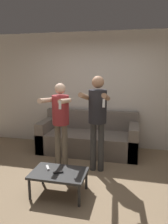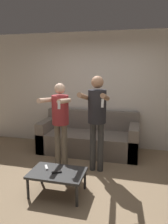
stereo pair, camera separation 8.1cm
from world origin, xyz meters
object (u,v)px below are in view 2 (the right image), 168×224
Objects in this scene: couch at (89,139)px; remote_far at (46,167)px; remote_near at (57,172)px; person_standing_left at (60,116)px; coffee_table at (57,174)px; person_standing_right at (97,113)px.

remote_far is at bearing -99.45° from couch.
remote_near and remote_far have the same top height.
person_standing_left is at bearing 106.47° from remote_near.
coffee_table is (0.27, -0.89, -0.69)m from person_standing_left.
couch is 1.21m from person_standing_left.
couch is 14.91× the size of remote_far.
couch is 1.36× the size of person_standing_left.
coffee_table is at bearing 97.11° from remote_near.
remote_near is (0.27, -0.92, -0.64)m from person_standing_left.
coffee_table is 5.61× the size of remote_far.
remote_far is at bearing 152.87° from remote_near.
remote_far is at bearing 160.13° from coffee_table.
person_standing_left is 0.92× the size of person_standing_right.
couch is 1.25× the size of person_standing_right.
remote_near is at bearing -82.89° from coffee_table.
person_standing_left is at bearing -110.72° from couch.
person_standing_left is 1.03m from remote_far.
person_standing_right is at bearing 64.41° from coffee_table.
couch is 14.77× the size of remote_near.
person_standing_right is 2.13× the size of coffee_table.
person_standing_left is 1.96× the size of coffee_table.
person_standing_right is 1.25m from remote_near.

